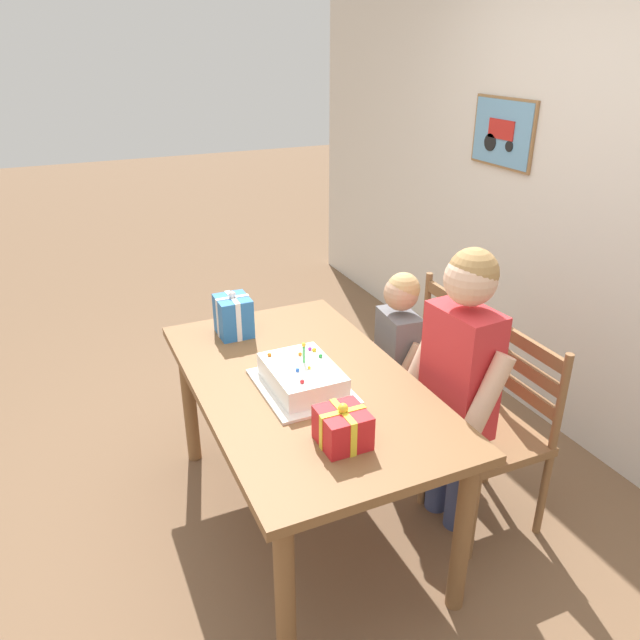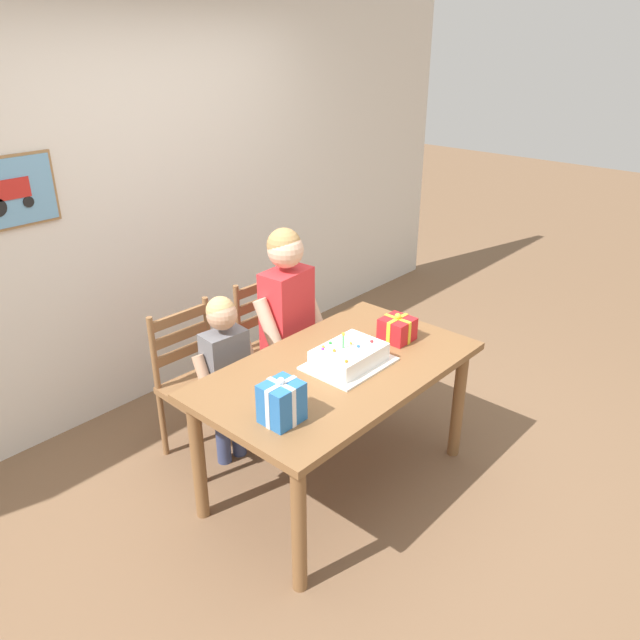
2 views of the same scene
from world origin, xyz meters
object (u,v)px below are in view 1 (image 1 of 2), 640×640
Objects in this scene: birthday_cake at (302,377)px; chair_left at (419,369)px; gift_box_beside_cake at (233,316)px; gift_box_red_large at (343,427)px; child_older at (461,366)px; dining_table at (304,400)px; child_younger at (398,351)px; chair_right at (496,432)px.

birthday_cake is 0.48× the size of chair_left.
chair_left is at bearing 75.99° from gift_box_beside_cake.
child_older is at bearing 108.04° from gift_box_red_large.
child_older reaches higher than dining_table.
gift_box_beside_cake is 0.21× the size of child_younger.
child_older is 1.26× the size of child_younger.
chair_right is at bearing 68.71° from child_older.
gift_box_beside_cake reaches higher than chair_left.
child_younger reaches higher than gift_box_red_large.
birthday_cake is 1.95× the size of gift_box_beside_cake.
child_older is at bearing -0.07° from child_younger.
child_younger reaches higher than birthday_cake.
birthday_cake is at bearing -27.34° from dining_table.
chair_left is (0.23, 0.93, -0.39)m from gift_box_beside_cake.
gift_box_red_large is at bearing -80.16° from chair_right.
child_older is at bearing 73.50° from birthday_cake.
child_younger is (0.06, -0.18, 0.17)m from chair_left.
chair_left is (-0.31, 0.79, -0.19)m from dining_table.
dining_table is at bearing -111.61° from chair_right.
child_older is (0.56, -0.18, 0.34)m from chair_left.
dining_table is at bearing 13.65° from gift_box_beside_cake.
child_older is at bearing 43.46° from gift_box_beside_cake.
gift_box_beside_cake is at bearing -136.54° from child_older.
child_older is (0.79, 0.75, -0.05)m from gift_box_beside_cake.
birthday_cake is 0.67m from child_older.
gift_box_beside_cake is 1.32m from chair_right.
birthday_cake is at bearing 177.68° from gift_box_red_large.
child_older is (0.24, 0.61, 0.15)m from dining_table.
chair_left is (-0.37, 0.82, -0.34)m from birthday_cake.
child_younger is (-0.31, 0.64, -0.17)m from birthday_cake.
birthday_cake reaches higher than dining_table.
child_younger is (-0.71, 0.66, -0.18)m from gift_box_red_large.
child_older reaches higher than gift_box_red_large.
gift_box_beside_cake is 0.25× the size of chair_right.
child_older is at bearing -17.74° from chair_left.
gift_box_red_large is 0.19× the size of chair_right.
child_older is 0.52m from child_younger.
child_older reaches higher than gift_box_beside_cake.
child_younger is at bearing -71.38° from chair_left.
child_older reaches higher than chair_left.
child_younger is at bearing 68.75° from gift_box_beside_cake.
gift_box_red_large is 0.13× the size of child_older.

